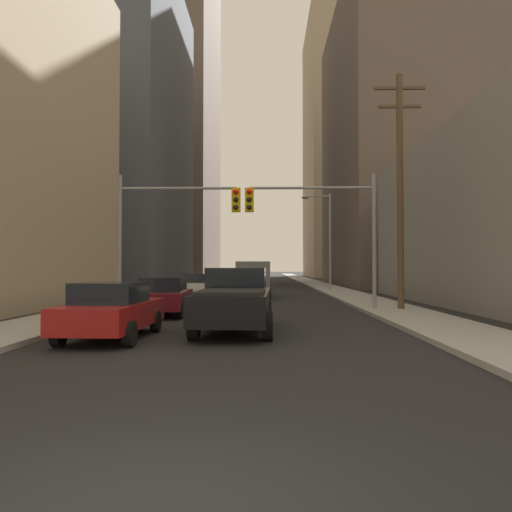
% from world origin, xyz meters
% --- Properties ---
extents(sidewalk_left, '(2.76, 160.00, 0.15)m').
position_xyz_m(sidewalk_left, '(-6.36, 50.00, 0.07)').
color(sidewalk_left, '#9E9E99').
rests_on(sidewalk_left, ground).
extents(sidewalk_right, '(2.76, 160.00, 0.15)m').
position_xyz_m(sidewalk_right, '(6.36, 50.00, 0.07)').
color(sidewalk_right, '#9E9E99').
rests_on(sidewalk_right, ground).
extents(pickup_truck_black, '(2.20, 5.45, 1.90)m').
position_xyz_m(pickup_truck_black, '(-0.05, 10.93, 0.93)').
color(pickup_truck_black, black).
rests_on(pickup_truck_black, ground).
extents(cargo_van_grey, '(2.16, 5.23, 2.26)m').
position_xyz_m(cargo_van_grey, '(0.08, 26.74, 1.29)').
color(cargo_van_grey, slate).
rests_on(cargo_van_grey, ground).
extents(sedan_red, '(1.95, 4.25, 1.52)m').
position_xyz_m(sedan_red, '(-3.25, 9.30, 0.77)').
color(sedan_red, maroon).
rests_on(sedan_red, ground).
extents(sedan_maroon, '(1.96, 4.27, 1.52)m').
position_xyz_m(sedan_maroon, '(-3.18, 15.54, 0.77)').
color(sedan_maroon, maroon).
rests_on(sedan_maroon, ground).
extents(sedan_white, '(1.95, 4.24, 1.52)m').
position_xyz_m(sedan_white, '(-3.36, 26.53, 0.77)').
color(sedan_white, white).
rests_on(sedan_white, ground).
extents(traffic_signal_near_left, '(5.42, 0.44, 6.00)m').
position_xyz_m(traffic_signal_near_left, '(-3.21, 17.46, 4.12)').
color(traffic_signal_near_left, gray).
rests_on(traffic_signal_near_left, ground).
extents(traffic_signal_near_right, '(5.72, 0.44, 6.00)m').
position_xyz_m(traffic_signal_near_right, '(3.07, 17.46, 4.13)').
color(traffic_signal_near_right, gray).
rests_on(traffic_signal_near_right, ground).
extents(utility_pole_right, '(2.20, 0.28, 10.26)m').
position_xyz_m(utility_pole_right, '(6.64, 17.17, 5.41)').
color(utility_pole_right, brown).
rests_on(utility_pole_right, ground).
extents(street_lamp_right, '(2.22, 0.32, 7.50)m').
position_xyz_m(street_lamp_right, '(5.35, 32.75, 4.52)').
color(street_lamp_right, gray).
rests_on(street_lamp_right, ground).
extents(building_left_mid_office, '(24.64, 23.82, 34.16)m').
position_xyz_m(building_left_mid_office, '(-21.32, 48.64, 17.08)').
color(building_left_mid_office, '#4C515B').
rests_on(building_left_mid_office, ground).
extents(building_left_far_tower, '(23.08, 28.55, 67.21)m').
position_xyz_m(building_left_far_tower, '(-20.69, 86.12, 33.60)').
color(building_left_far_tower, '#66564C').
rests_on(building_left_far_tower, ground).
extents(building_right_mid_block, '(16.85, 26.22, 31.08)m').
position_xyz_m(building_right_mid_block, '(17.03, 49.63, 15.54)').
color(building_right_mid_block, '#66564C').
rests_on(building_right_mid_block, ground).
extents(building_right_far_highrise, '(20.60, 25.45, 51.14)m').
position_xyz_m(building_right_far_highrise, '(19.40, 92.13, 25.57)').
color(building_right_far_highrise, tan).
rests_on(building_right_far_highrise, ground).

